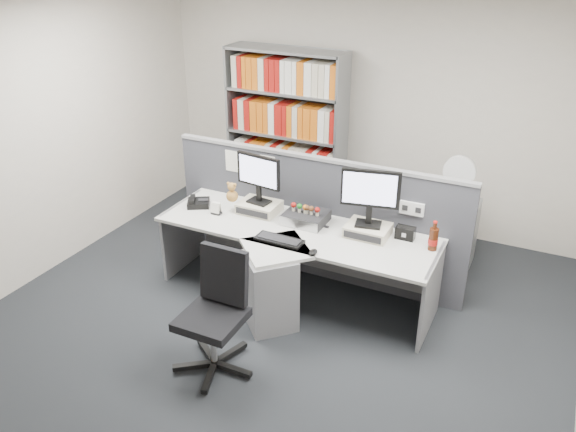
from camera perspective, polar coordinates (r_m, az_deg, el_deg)
The scene contains 21 objects.
ground at distance 5.08m, azimuth -3.29°, elevation -12.32°, with size 5.50×5.50×0.00m, color #272A2E.
room_shell at distance 4.21m, azimuth -3.91°, elevation 7.15°, with size 5.04×5.54×2.72m.
partition at distance 5.68m, azimuth 2.69°, elevation -0.07°, with size 3.00×0.08×1.27m.
desk at distance 5.25m, azimuth -0.26°, elevation -4.79°, with size 2.60×1.20×0.72m.
monitor_riser_left at distance 5.59m, azimuth -2.86°, elevation 0.88°, with size 0.38×0.31×0.10m.
monitor_riser_right at distance 5.20m, azimuth 7.84°, elevation -1.40°, with size 0.38×0.31×0.10m.
monitor_left at distance 5.46m, azimuth -2.92°, elevation 4.07°, with size 0.47×0.18×0.48m.
monitor_right at distance 5.05m, azimuth 8.09°, elevation 2.25°, with size 0.51×0.21×0.52m.
desktop_pc at distance 5.39m, azimuth 1.77°, elevation -0.13°, with size 0.38×0.34×0.10m.
figurines at distance 5.33m, azimuth 1.74°, elevation 0.77°, with size 0.29×0.05×0.09m.
keyboard at distance 5.07m, azimuth -0.86°, elevation -2.36°, with size 0.43×0.17×0.03m.
mouse at distance 4.88m, azimuth 2.48°, elevation -3.58°, with size 0.07×0.10×0.04m, color black.
desk_phone at distance 5.79m, azimuth -8.84°, elevation 1.31°, with size 0.28×0.27×0.09m.
desk_calendar at distance 5.59m, azimuth -7.07°, elevation 0.69°, with size 0.10×0.07×0.12m.
plush_toy at distance 5.58m, azimuth -5.53°, elevation 2.21°, with size 0.11×0.11×0.20m.
speaker at distance 5.20m, azimuth 11.46°, elevation -1.63°, with size 0.17×0.09×0.11m, color black.
cola_bottle at distance 5.06m, azimuth 14.10°, elevation -2.22°, with size 0.08×0.08×0.27m.
shelving_unit at distance 6.91m, azimuth -0.19°, elevation 7.78°, with size 1.41×0.40×2.00m.
filing_cabinet at distance 6.17m, azimuth 15.69°, elevation -1.95°, with size 0.45×0.61×0.70m.
desk_fan at distance 5.89m, azimuth 16.48°, elevation 3.90°, with size 0.31×0.19×0.53m.
office_chair at distance 4.59m, azimuth -7.04°, elevation -9.05°, with size 0.62×0.65×0.98m.
Camera 1 is at (1.99, -3.44, 3.16)m, focal length 36.16 mm.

